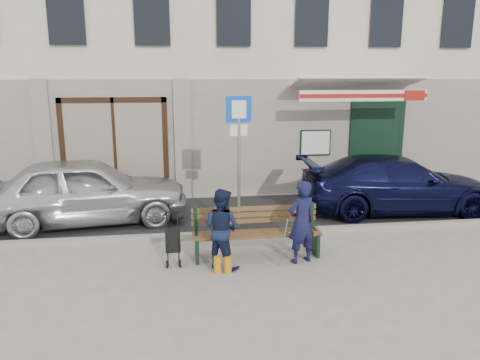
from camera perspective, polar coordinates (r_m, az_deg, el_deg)
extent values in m
plane|color=#9E9991|center=(8.61, 3.51, -10.14)|extent=(80.00, 80.00, 0.00)
cube|color=#282828|center=(11.48, 0.45, -4.10)|extent=(60.00, 3.20, 0.01)
cube|color=#9E9384|center=(9.97, 1.80, -6.47)|extent=(60.00, 0.18, 0.12)
cube|color=beige|center=(16.42, -2.42, 18.64)|extent=(20.00, 7.00, 10.00)
cube|color=#9E9384|center=(12.94, -0.74, 5.08)|extent=(20.00, 0.12, 3.20)
cube|color=maroon|center=(13.01, -14.95, 4.46)|extent=(2.50, 0.12, 2.00)
cube|color=black|center=(14.02, 16.21, 3.94)|extent=(1.60, 0.10, 2.60)
cube|color=black|center=(14.46, 15.43, 3.85)|extent=(1.25, 0.90, 2.40)
cube|color=white|center=(13.34, 9.20, 4.51)|extent=(0.80, 0.03, 0.65)
cube|color=white|center=(13.29, 13.53, 11.35)|extent=(3.40, 1.72, 0.42)
cube|color=white|center=(12.50, 14.90, 9.91)|extent=(3.40, 0.05, 0.28)
cube|color=maroon|center=(12.48, 14.95, 9.90)|extent=(3.40, 0.02, 0.10)
imported|color=silver|center=(11.13, -18.27, -1.23)|extent=(4.73, 2.42, 1.54)
imported|color=black|center=(12.15, 18.55, -0.47)|extent=(4.86, 2.16, 1.38)
cylinder|color=gray|center=(9.87, -0.14, 1.43)|extent=(0.07, 0.07, 2.80)
cube|color=#0D47BD|center=(9.70, -0.15, 8.61)|extent=(0.54, 0.08, 0.54)
cube|color=white|center=(9.67, -0.12, 8.60)|extent=(0.30, 0.05, 0.37)
cube|color=white|center=(9.74, -0.15, 6.09)|extent=(0.37, 0.06, 0.24)
cube|color=brown|center=(8.75, 2.07, -6.57)|extent=(2.40, 0.50, 0.04)
cube|color=brown|center=(8.92, 1.77, -4.22)|extent=(2.40, 0.10, 0.36)
cube|color=black|center=(8.72, -5.29, -8.28)|extent=(0.06, 0.50, 0.45)
cube|color=black|center=(9.08, 9.09, -7.50)|extent=(0.06, 0.50, 0.45)
cube|color=white|center=(8.81, 7.03, -6.33)|extent=(0.34, 0.25, 0.11)
cylinder|color=gray|center=(8.19, 5.33, -7.66)|extent=(0.07, 0.34, 0.96)
cylinder|color=#C17F13|center=(8.16, -2.77, -10.33)|extent=(0.13, 0.13, 0.30)
cylinder|color=#C17F13|center=(8.18, -1.49, -10.26)|extent=(0.13, 0.13, 0.30)
imported|color=#131534|center=(8.49, 7.51, -5.10)|extent=(0.64, 0.53, 1.52)
imported|color=#131B35|center=(8.21, -2.28, -5.93)|extent=(0.88, 0.86, 1.44)
cylinder|color=black|center=(8.50, -8.90, -10.11)|extent=(0.03, 0.14, 0.14)
cylinder|color=black|center=(8.50, -7.31, -10.06)|extent=(0.03, 0.14, 0.14)
cube|color=black|center=(8.54, -8.19, -7.31)|extent=(0.28, 0.25, 0.46)
cylinder|color=black|center=(8.50, -8.29, -3.92)|extent=(0.25, 0.03, 0.02)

